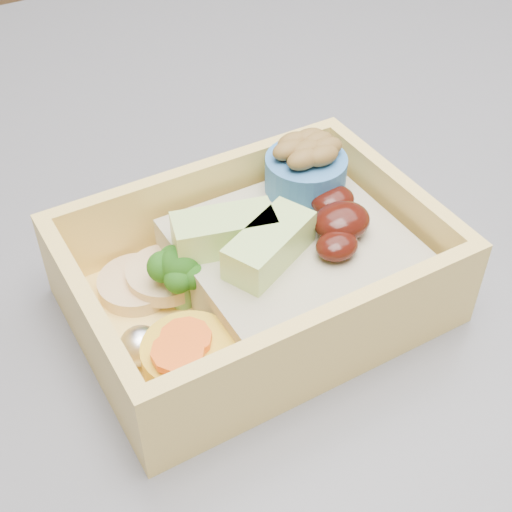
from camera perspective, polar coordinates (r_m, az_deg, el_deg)
bento_box at (r=0.39m, az=0.65°, el=-0.83°), size 0.19×0.14×0.07m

